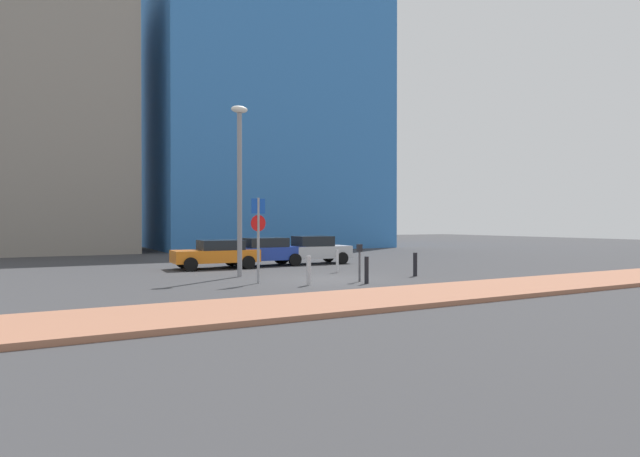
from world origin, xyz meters
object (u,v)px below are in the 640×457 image
parking_sign_post (258,229)px  parked_car_blue (263,251)px  parked_car_silver (313,250)px  traffic_bollard_mid (337,261)px  traffic_bollard_far (309,271)px  traffic_bollard_near (415,264)px  parked_car_orange (217,253)px  parking_meter (360,257)px  street_lamp (240,176)px  traffic_bollard_edge (367,270)px

parking_sign_post → parked_car_blue: bearing=66.7°
parked_car_silver → traffic_bollard_mid: size_ratio=4.05×
parked_car_silver → traffic_bollard_far: (-4.51, -8.37, -0.25)m
traffic_bollard_near → parked_car_orange: bearing=130.1°
parked_car_orange → traffic_bollard_far: (0.91, -8.06, -0.21)m
parked_car_blue → traffic_bollard_mid: bearing=-71.7°
parked_car_blue → parking_meter: size_ratio=2.96×
parking_meter → parked_car_silver: bearing=74.4°
street_lamp → parked_car_orange: bearing=86.2°
traffic_bollard_mid → street_lamp: bearing=174.8°
parked_car_silver → parking_meter: parked_car_silver is taller
parked_car_silver → traffic_bollard_far: parked_car_silver is taller
parked_car_blue → traffic_bollard_edge: size_ratio=4.23×
parking_sign_post → traffic_bollard_near: (6.67, -0.75, -1.49)m
parking_sign_post → traffic_bollard_edge: bearing=-29.9°
parked_car_blue → parked_car_silver: 2.87m
parked_car_orange → traffic_bollard_near: 9.67m
parked_car_silver → traffic_bollard_mid: 5.00m
parking_meter → parking_sign_post: bearing=159.8°
parked_car_orange → traffic_bollard_edge: 9.13m
parking_sign_post → parked_car_orange: bearing=86.2°
parked_car_blue → street_lamp: street_lamp is taller
parking_meter → traffic_bollard_edge: (-0.12, -0.66, -0.42)m
traffic_bollard_edge → traffic_bollard_mid: bearing=74.2°
street_lamp → traffic_bollard_near: bearing=-26.7°
parking_sign_post → traffic_bollard_far: 2.44m
traffic_bollard_near → traffic_bollard_far: 5.36m
parked_car_silver → traffic_bollard_near: (0.80, -7.71, -0.28)m
parked_car_blue → traffic_bollard_far: size_ratio=4.00×
parking_meter → traffic_bollard_far: bearing=-177.3°
parked_car_silver → street_lamp: (-5.69, -4.43, 3.36)m
parking_sign_post → traffic_bollard_edge: 4.24m
parked_car_silver → parking_meter: (-2.30, -8.26, 0.14)m
parked_car_silver → parking_meter: bearing=-105.6°
street_lamp → parked_car_blue: bearing=57.5°
traffic_bollard_near → parking_meter: bearing=-169.8°
traffic_bollard_near → traffic_bollard_edge: bearing=-159.3°
parked_car_blue → parking_meter: bearing=-86.1°
traffic_bollard_near → traffic_bollard_edge: (-3.23, -1.22, 0.00)m
parked_car_orange → parked_car_blue: bearing=7.0°
parked_car_silver → traffic_bollard_mid: parked_car_silver is taller
street_lamp → traffic_bollard_mid: (4.43, -0.40, -3.63)m
street_lamp → traffic_bollard_edge: street_lamp is taller
parked_car_orange → traffic_bollard_mid: (4.15, -4.53, -0.22)m
traffic_bollard_mid → traffic_bollard_edge: 4.25m
parking_sign_post → traffic_bollard_far: parking_sign_post is taller
parked_car_orange → traffic_bollard_edge: parked_car_orange is taller
parked_car_orange → parked_car_silver: (5.42, 0.31, 0.04)m
traffic_bollard_far → traffic_bollard_near: bearing=7.1°
traffic_bollard_near → traffic_bollard_far: bearing=-172.9°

